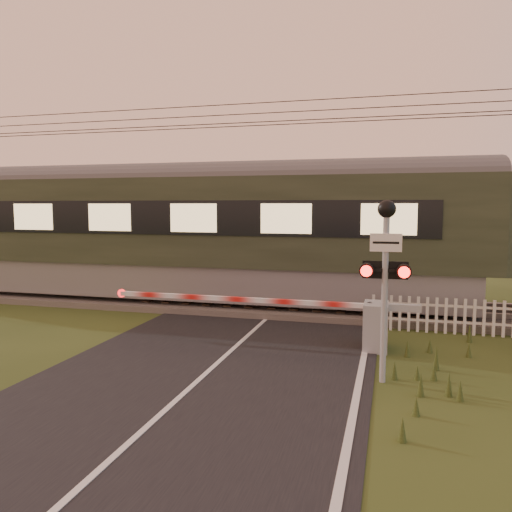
% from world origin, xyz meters
% --- Properties ---
extents(ground, '(160.00, 160.00, 0.00)m').
position_xyz_m(ground, '(0.00, 0.00, 0.00)').
color(ground, '#2C3A16').
rests_on(ground, ground).
extents(road, '(6.00, 140.00, 0.03)m').
position_xyz_m(road, '(0.02, -0.23, 0.01)').
color(road, black).
rests_on(road, ground).
extents(track_bed, '(140.00, 3.40, 0.39)m').
position_xyz_m(track_bed, '(0.00, 6.50, 0.07)').
color(track_bed, '#47423D').
rests_on(track_bed, ground).
extents(overhead_wires, '(120.00, 0.62, 0.62)m').
position_xyz_m(overhead_wires, '(0.00, 6.50, 5.72)').
color(overhead_wires, black).
rests_on(overhead_wires, ground).
extents(boom_gate, '(7.13, 0.79, 1.05)m').
position_xyz_m(boom_gate, '(2.56, 2.78, 0.58)').
color(boom_gate, gray).
rests_on(boom_gate, ground).
extents(crossing_signal, '(0.81, 0.34, 3.20)m').
position_xyz_m(crossing_signal, '(3.14, 0.77, 2.20)').
color(crossing_signal, gray).
rests_on(crossing_signal, ground).
extents(picket_fence, '(3.63, 0.07, 0.87)m').
position_xyz_m(picket_fence, '(4.55, 4.60, 0.44)').
color(picket_fence, silver).
rests_on(picket_fence, ground).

